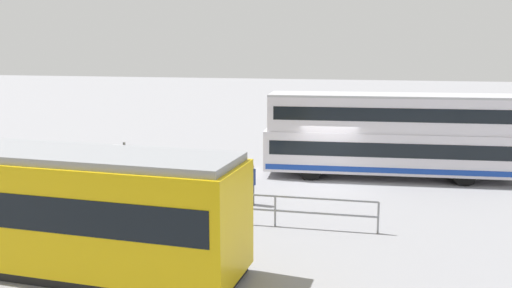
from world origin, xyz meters
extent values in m
plane|color=gray|center=(0.00, 0.00, 0.00)|extent=(160.00, 160.00, 0.00)
cube|color=silver|center=(-2.63, -1.94, 1.27)|extent=(11.58, 3.47, 1.84)
cube|color=silver|center=(-2.63, -1.94, 2.98)|extent=(11.23, 3.34, 1.56)
cube|color=black|center=(-2.63, -1.94, 1.49)|extent=(11.02, 3.46, 0.64)
cube|color=black|center=(-2.63, -1.94, 3.05)|extent=(10.67, 3.33, 0.60)
cube|color=#193FA5|center=(-2.63, -1.94, 0.60)|extent=(11.36, 3.49, 0.24)
cube|color=#B2B2B7|center=(-2.63, -1.94, 3.81)|extent=(11.23, 3.34, 0.10)
cylinder|color=black|center=(0.89, -1.67, 0.50)|extent=(1.19, 2.62, 1.00)
cylinder|color=black|center=(-5.76, -2.18, 0.50)|extent=(1.19, 2.62, 1.00)
cube|color=#E5B70C|center=(7.46, 10.96, 1.66)|extent=(13.06, 3.24, 2.83)
cube|color=black|center=(7.46, 10.96, 1.95)|extent=(12.54, 3.24, 0.90)
cube|color=gray|center=(7.46, 10.96, 3.18)|extent=(12.79, 3.02, 0.20)
cube|color=black|center=(7.46, 10.96, 0.12)|extent=(12.79, 3.10, 0.25)
cylinder|color=#33384C|center=(2.54, 3.84, 0.39)|extent=(0.14, 0.14, 0.79)
cylinder|color=#33384C|center=(2.42, 4.02, 0.39)|extent=(0.14, 0.14, 0.79)
cylinder|color=navy|center=(2.48, 3.93, 1.09)|extent=(0.44, 0.44, 0.61)
sphere|color=beige|center=(2.48, 3.93, 1.50)|extent=(0.21, 0.21, 0.21)
cube|color=gray|center=(1.09, 6.24, 1.05)|extent=(6.77, 0.16, 0.06)
cube|color=gray|center=(1.09, 6.24, 0.55)|extent=(6.77, 0.16, 0.06)
cylinder|color=gray|center=(-2.29, 6.19, 0.53)|extent=(0.07, 0.07, 1.05)
cylinder|color=gray|center=(1.09, 6.24, 0.53)|extent=(0.07, 0.07, 1.05)
cylinder|color=gray|center=(4.48, 6.29, 0.53)|extent=(0.07, 0.07, 1.05)
cylinder|color=slate|center=(6.83, 5.67, 1.28)|extent=(0.10, 0.10, 2.55)
cube|color=white|center=(6.83, 5.71, 2.17)|extent=(0.92, 0.14, 0.56)
camera|label=1|loc=(-2.36, 23.62, 5.95)|focal=38.42mm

